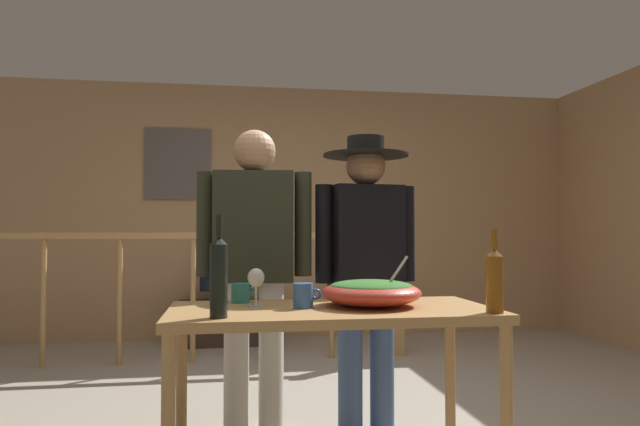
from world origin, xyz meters
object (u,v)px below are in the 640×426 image
object	(u,v)px
flat_screen_tv	(226,277)
wine_bottle_amber	(495,279)
person_standing_right	(366,256)
wine_glass	(256,279)
wine_bottle_dark	(219,275)
mug_blue	(304,296)
tv_console	(226,322)
salad_bowl	(371,291)
stair_railing	(256,276)
framed_picture	(178,164)
serving_table	(331,327)
mug_teal	(241,293)
person_standing_left	(254,254)

from	to	relation	value
flat_screen_tv	wine_bottle_amber	distance (m)	3.59
person_standing_right	wine_glass	bearing A→B (deg)	34.19
wine_bottle_dark	mug_blue	xyz separation A→B (m)	(0.35, 0.23, -0.11)
wine_glass	wine_bottle_dark	distance (m)	0.37
wine_bottle_amber	person_standing_right	distance (m)	0.94
tv_console	salad_bowl	size ratio (longest dim) A/B	2.08
stair_railing	flat_screen_tv	size ratio (longest dim) A/B	7.35
tv_console	wine_glass	world-z (taller)	wine_glass
framed_picture	serving_table	distance (m)	3.77
stair_railing	serving_table	bearing A→B (deg)	-85.22
tv_console	wine_glass	bearing A→B (deg)	-87.29
wine_glass	mug_blue	xyz separation A→B (m)	(0.20, -0.10, -0.06)
stair_railing	salad_bowl	xyz separation A→B (m)	(0.38, -2.42, 0.11)
tv_console	wine_glass	xyz separation A→B (m)	(0.15, -3.09, 0.66)
wine_bottle_dark	stair_railing	bearing A→B (deg)	84.37
flat_screen_tv	wine_bottle_dark	bearing A→B (deg)	-90.12
stair_railing	mug_teal	xyz separation A→B (m)	(-0.17, -2.21, 0.09)
mug_teal	person_standing_left	world-z (taller)	person_standing_left
mug_blue	person_standing_right	size ratio (longest dim) A/B	0.08
flat_screen_tv	mug_teal	distance (m)	2.94
wine_bottle_dark	mug_teal	distance (m)	0.47
stair_railing	tv_console	xyz separation A→B (m)	(-0.26, 0.75, -0.49)
mug_blue	mug_teal	bearing A→B (deg)	139.20
flat_screen_tv	framed_picture	bearing A→B (deg)	146.37
serving_table	framed_picture	bearing A→B (deg)	105.13
person_standing_right	mug_teal	bearing A→B (deg)	24.40
person_standing_left	wine_bottle_amber	bearing A→B (deg)	141.84
wine_glass	person_standing_left	xyz separation A→B (m)	(0.01, 0.52, 0.09)
wine_glass	wine_bottle_amber	size ratio (longest dim) A/B	0.49
mug_blue	person_standing_left	size ratio (longest dim) A/B	0.08
stair_railing	mug_teal	distance (m)	2.22
tv_console	mug_blue	bearing A→B (deg)	-83.89
flat_screen_tv	wine_bottle_amber	bearing A→B (deg)	-72.66
salad_bowl	wine_bottle_amber	distance (m)	0.52
serving_table	mug_blue	world-z (taller)	mug_blue
mug_teal	tv_console	bearing A→B (deg)	91.63
mug_blue	person_standing_left	xyz separation A→B (m)	(-0.18, 0.62, 0.15)
serving_table	person_standing_left	bearing A→B (deg)	115.72
wine_bottle_amber	wine_bottle_dark	distance (m)	1.08
mug_teal	mug_blue	world-z (taller)	mug_blue
serving_table	wine_bottle_amber	world-z (taller)	wine_bottle_amber
tv_console	wine_glass	distance (m)	3.16
framed_picture	stair_railing	size ratio (longest dim) A/B	0.20
serving_table	person_standing_left	xyz separation A→B (m)	(-0.30, 0.62, 0.28)
person_standing_right	mug_blue	bearing A→B (deg)	49.90
wine_glass	flat_screen_tv	bearing A→B (deg)	92.74
stair_railing	mug_blue	world-z (taller)	stair_railing
flat_screen_tv	wine_glass	bearing A→B (deg)	-87.26
wine_glass	person_standing_right	xyz separation A→B (m)	(0.61, 0.52, 0.07)
flat_screen_tv	mug_teal	xyz separation A→B (m)	(0.08, -2.94, 0.16)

